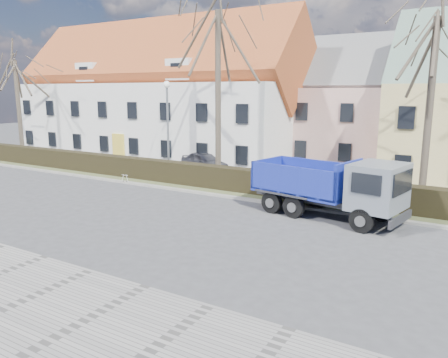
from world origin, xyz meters
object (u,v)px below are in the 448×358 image
Objects in this scene: dump_truck at (322,186)px; streetlight at (168,130)px; cart_frame at (123,178)px; parked_car_a at (204,162)px.

dump_truck is 1.11× the size of streetlight.
cart_frame is at bearing -172.56° from dump_truck.
streetlight is 4.13m from cart_frame.
cart_frame is (-12.85, 0.72, -1.09)m from dump_truck.
streetlight reaches higher than cart_frame.
streetlight is 4.26m from parked_car_a.
dump_truck is 11.76m from streetlight.
parked_car_a is at bearing 158.76° from dump_truck.
streetlight is at bearing 56.16° from cart_frame.
streetlight is at bearing 174.62° from dump_truck.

